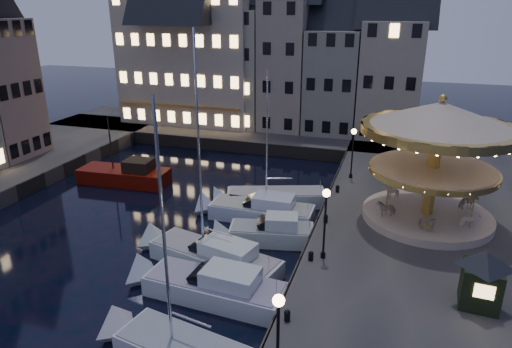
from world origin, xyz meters
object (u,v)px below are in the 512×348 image
(red_fishing_boat, at_px, (126,176))
(ticket_kiosk, at_px, (484,270))
(bollard_b, at_px, (311,255))
(bollard_c, at_px, (326,218))
(streetlamp_c, at_px, (353,146))
(motorboat_f, at_px, (269,198))
(bollard_a, at_px, (287,315))
(streetlamp_a, at_px, (278,330))
(motorboat_b, at_px, (209,286))
(motorboat_c, at_px, (209,256))
(streetlamp_b, at_px, (325,214))
(motorboat_d, at_px, (265,233))
(carousel, at_px, (437,140))
(bollard_d, at_px, (338,188))
(motorboat_e, at_px, (256,210))

(red_fishing_boat, xyz_separation_m, ticket_kiosk, (26.79, -11.71, 2.52))
(bollard_b, height_order, bollard_c, same)
(streetlamp_c, relative_size, motorboat_f, 0.36)
(motorboat_f, bearing_deg, bollard_a, -70.93)
(streetlamp_a, height_order, motorboat_b, streetlamp_a)
(motorboat_c, relative_size, motorboat_f, 1.07)
(streetlamp_b, relative_size, bollard_c, 7.32)
(streetlamp_a, distance_m, motorboat_d, 14.18)
(motorboat_f, bearing_deg, ticket_kiosk, -39.36)
(bollard_b, bearing_deg, ticket_kiosk, -10.86)
(motorboat_b, height_order, carousel, carousel)
(streetlamp_a, relative_size, motorboat_c, 0.34)
(streetlamp_a, distance_m, streetlamp_c, 23.50)
(streetlamp_b, bearing_deg, bollard_b, -140.19)
(streetlamp_a, relative_size, motorboat_f, 0.36)
(bollard_b, height_order, motorboat_b, motorboat_b)
(bollard_d, height_order, motorboat_b, motorboat_b)
(bollard_b, xyz_separation_m, motorboat_b, (-4.86, -3.20, -0.96))
(streetlamp_b, xyz_separation_m, motorboat_c, (-6.66, -0.80, -3.34))
(bollard_b, bearing_deg, bollard_d, 90.00)
(bollard_c, xyz_separation_m, carousel, (6.34, 2.49, 5.22))
(streetlamp_c, relative_size, bollard_d, 7.32)
(bollard_b, relative_size, motorboat_c, 0.05)
(streetlamp_c, distance_m, motorboat_b, 18.36)
(streetlamp_c, xyz_separation_m, bollard_d, (-0.60, -3.50, -2.41))
(streetlamp_a, xyz_separation_m, carousel, (5.74, 16.99, 2.81))
(streetlamp_b, distance_m, motorboat_e, 9.28)
(streetlamp_a, xyz_separation_m, motorboat_f, (-5.79, 19.02, -3.49))
(streetlamp_b, bearing_deg, red_fishing_boat, 153.21)
(bollard_c, distance_m, carousel, 8.58)
(motorboat_c, xyz_separation_m, motorboat_e, (0.72, 7.09, -0.04))
(motorboat_e, relative_size, red_fishing_boat, 1.07)
(motorboat_b, xyz_separation_m, motorboat_f, (-0.33, 12.71, -0.12))
(motorboat_e, distance_m, carousel, 13.23)
(motorboat_b, relative_size, motorboat_c, 0.70)
(ticket_kiosk, bearing_deg, carousel, 102.55)
(streetlamp_c, bearing_deg, motorboat_f, -142.26)
(motorboat_d, distance_m, motorboat_f, 6.12)
(motorboat_e, bearing_deg, motorboat_b, -87.29)
(motorboat_f, bearing_deg, bollard_b, -61.39)
(motorboat_e, distance_m, ticket_kiosk, 16.27)
(motorboat_b, bearing_deg, motorboat_d, 80.48)
(motorboat_e, bearing_deg, motorboat_f, 86.95)
(streetlamp_a, bearing_deg, red_fishing_boat, 134.13)
(bollard_b, bearing_deg, streetlamp_a, -86.39)
(bollard_b, bearing_deg, bollard_c, 90.00)
(bollard_a, distance_m, carousel, 15.37)
(streetlamp_a, distance_m, bollard_c, 14.71)
(motorboat_c, relative_size, ticket_kiosk, 3.82)
(streetlamp_a, distance_m, bollard_b, 9.82)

